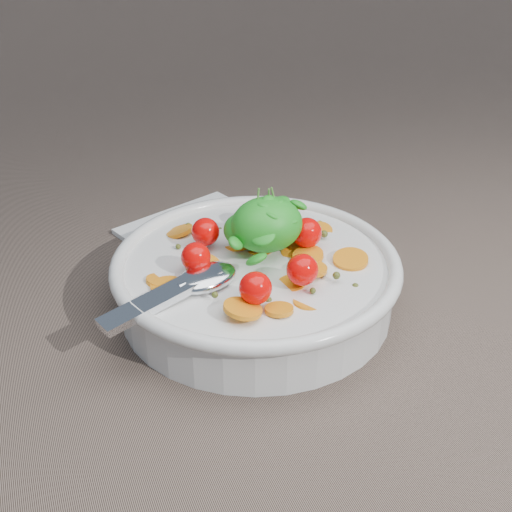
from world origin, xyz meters
name	(u,v)px	position (x,y,z in m)	size (l,w,h in m)	color
ground	(284,316)	(0.00, 0.00, 0.00)	(6.00, 6.00, 0.00)	#766154
bowl	(256,278)	(-0.02, 0.02, 0.03)	(0.26, 0.25, 0.10)	silver
napkin	(201,231)	(-0.02, 0.17, 0.00)	(0.14, 0.12, 0.01)	white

